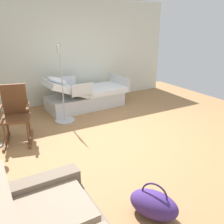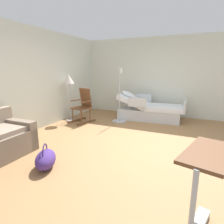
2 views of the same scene
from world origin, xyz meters
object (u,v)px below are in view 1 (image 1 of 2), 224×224
iv_pole (64,111)px  hospital_bed (85,96)px  duffel_bag (154,204)px  rocking_chair (16,114)px

iv_pole → hospital_bed: bearing=-50.0°
duffel_bag → iv_pole: bearing=-0.7°
hospital_bed → duffel_bag: hospital_bed is taller
hospital_bed → iv_pole: iv_pole is taller
hospital_bed → duffel_bag: (-3.86, 0.83, -0.14)m
hospital_bed → rocking_chair: bearing=121.6°
duffel_bag → hospital_bed: bearing=-12.1°
rocking_chair → duffel_bag: (-2.73, -1.01, -0.35)m
duffel_bag → iv_pole: size_ratio=0.38×
iv_pole → rocking_chair: bearing=114.0°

